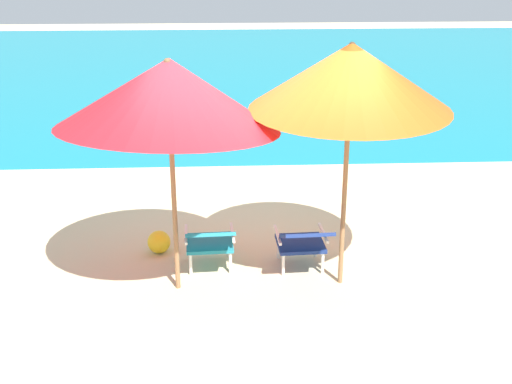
{
  "coord_description": "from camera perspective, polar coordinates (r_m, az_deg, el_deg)",
  "views": [
    {
      "loc": [
        -0.36,
        -6.5,
        3.45
      ],
      "look_at": [
        0.0,
        0.49,
        0.75
      ],
      "focal_mm": 45.51,
      "sensor_mm": 36.0,
      "label": 1
    }
  ],
  "objects": [
    {
      "name": "beach_umbrella_left",
      "position": [
        6.3,
        -7.67,
        8.53
      ],
      "size": [
        2.95,
        2.97,
        2.54
      ],
      "color": "olive",
      "rests_on": "ground_plane"
    },
    {
      "name": "ground_plane",
      "position": [
        11.05,
        -0.94,
        2.9
      ],
      "size": [
        40.0,
        40.0,
        0.0
      ],
      "primitive_type": "plane",
      "color": "beige"
    },
    {
      "name": "beach_ball",
      "position": [
        7.78,
        -8.52,
        -4.36
      ],
      "size": [
        0.27,
        0.27,
        0.27
      ],
      "primitive_type": "sphere",
      "color": "yellow",
      "rests_on": "ground_plane"
    },
    {
      "name": "beach_umbrella_right",
      "position": [
        6.4,
        8.32,
        10.01
      ],
      "size": [
        2.4,
        2.42,
        2.6
      ],
      "color": "olive",
      "rests_on": "ground_plane"
    },
    {
      "name": "ocean_band",
      "position": [
        19.45,
        -1.87,
        10.87
      ],
      "size": [
        40.0,
        18.0,
        0.01
      ],
      "primitive_type": "cube",
      "color": "teal",
      "rests_on": "ground_plane"
    },
    {
      "name": "lounge_chair_right",
      "position": [
        7.13,
        4.17,
        -4.24
      ],
      "size": [
        0.58,
        0.9,
        0.68
      ],
      "color": "navy",
      "rests_on": "ground_plane"
    },
    {
      "name": "lounge_chair_left",
      "position": [
        7.14,
        -4.08,
        -4.2
      ],
      "size": [
        0.58,
        0.9,
        0.68
      ],
      "color": "teal",
      "rests_on": "ground_plane"
    }
  ]
}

